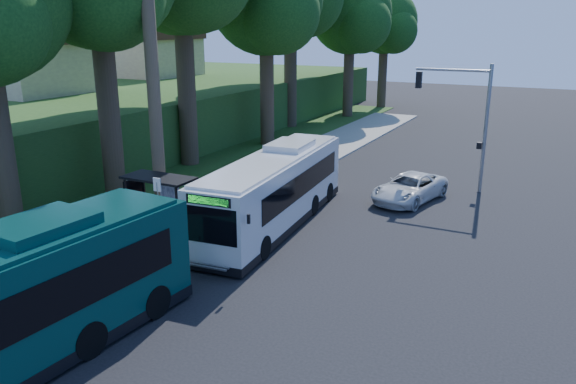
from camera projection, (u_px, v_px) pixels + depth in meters
The scene contains 13 objects.
ground at pixel (331, 235), 24.85m from camera, with size 140.00×140.00×0.00m, color black.
sidewalk at pixel (196, 210), 27.98m from camera, with size 4.50×70.00×0.12m, color gray.
red_curb at pixel (185, 245), 23.56m from camera, with size 0.25×30.00×0.13m, color maroon.
grass_verge at pixel (168, 175), 34.73m from camera, with size 8.00×70.00×0.06m, color #234719.
bus_shelter at pixel (157, 191), 25.01m from camera, with size 3.20×1.51×2.55m.
stop_sign_pole at pixel (158, 204), 22.30m from camera, with size 0.35×0.06×3.17m.
traffic_signal_pole at pixel (468, 111), 30.51m from camera, with size 4.10×0.30×7.00m.
hillside_backdrop at pixel (117, 104), 48.42m from camera, with size 24.00×60.00×8.80m.
tree_2 at pixel (267, 3), 40.67m from camera, with size 8.82×8.40×15.12m.
tree_4 at pixel (351, 17), 54.36m from camera, with size 8.40×8.00×14.14m.
tree_5 at pixel (385, 25), 61.00m from camera, with size 7.35×7.00×12.86m.
white_bus at pixel (275, 189), 25.70m from camera, with size 3.56×12.10×3.56m.
pickup at pixel (409, 188), 29.54m from camera, with size 2.34×5.08×1.41m, color silver.
Camera 1 is at (8.77, -21.64, 8.92)m, focal length 35.00 mm.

